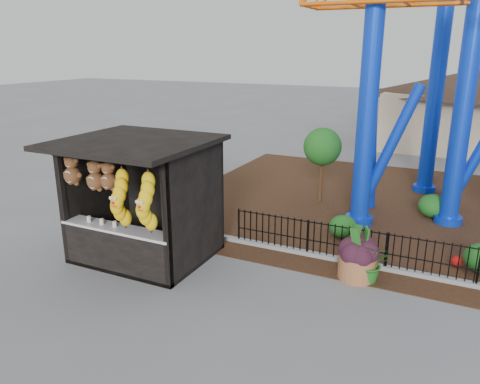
% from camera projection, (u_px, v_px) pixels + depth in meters
% --- Properties ---
extents(ground, '(120.00, 120.00, 0.00)m').
position_uv_depth(ground, '(228.00, 302.00, 10.05)').
color(ground, slate).
rests_on(ground, ground).
extents(mulch_bed, '(18.00, 12.00, 0.02)m').
position_uv_depth(mulch_bed, '(449.00, 215.00, 15.27)').
color(mulch_bed, '#331E11').
rests_on(mulch_bed, ground).
extents(curb, '(18.00, 0.18, 0.12)m').
position_uv_depth(curb, '(438.00, 278.00, 10.95)').
color(curb, gray).
rests_on(curb, ground).
extents(prize_booth, '(3.50, 3.40, 3.12)m').
position_uv_depth(prize_booth, '(138.00, 203.00, 11.64)').
color(prize_booth, black).
rests_on(prize_booth, ground).
extents(terracotta_planter, '(1.14, 1.14, 0.57)m').
position_uv_depth(terracotta_planter, '(357.00, 267.00, 11.03)').
color(terracotta_planter, '#9B5E38').
rests_on(terracotta_planter, ground).
extents(planter_foliage, '(0.70, 0.70, 0.64)m').
position_uv_depth(planter_foliage, '(359.00, 243.00, 10.85)').
color(planter_foliage, black).
rests_on(planter_foliage, terracotta_planter).
extents(potted_plant, '(0.94, 0.84, 0.98)m').
position_uv_depth(potted_plant, '(370.00, 262.00, 10.79)').
color(potted_plant, '#194D16').
rests_on(potted_plant, ground).
extents(landscaping, '(7.99, 4.53, 0.74)m').
position_uv_depth(landscaping, '(455.00, 232.00, 12.96)').
color(landscaping, '#1A5519').
rests_on(landscaping, mulch_bed).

